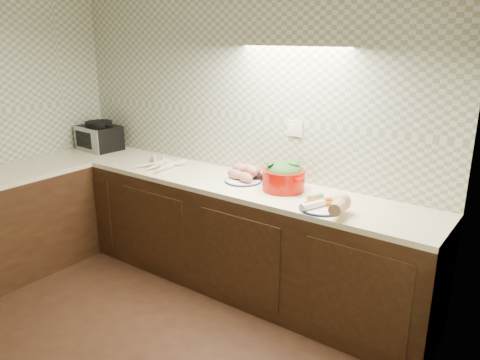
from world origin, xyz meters
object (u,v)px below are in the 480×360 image
Objects in this scene: parsnip_pile at (153,162)px; dutch_oven at (284,176)px; sweet_potato_plate at (244,175)px; onion_bowl at (259,175)px; toaster_oven at (99,136)px; veg_plate at (331,204)px.

dutch_oven is at bearing 4.62° from parsnip_pile.
parsnip_pile is at bearing -173.64° from sweet_potato_plate.
parsnip_pile is 1.25× the size of sweet_potato_plate.
onion_bowl is (0.98, 0.21, 0.01)m from parsnip_pile.
parsnip_pile is (0.88, -0.11, -0.10)m from toaster_oven.
toaster_oven is 1.79m from sweet_potato_plate.
onion_bowl is at bearing 7.04° from toaster_oven.
toaster_oven is at bearing -177.00° from onion_bowl.
parsnip_pile is 1.00m from onion_bowl.
dutch_oven is (1.27, 0.10, 0.07)m from parsnip_pile.
onion_bowl is (0.07, 0.11, -0.01)m from sweet_potato_plate.
toaster_oven is 2.63m from veg_plate.
sweet_potato_plate is 0.86× the size of veg_plate.
sweet_potato_plate is 0.36m from dutch_oven.
veg_plate is at bearing -2.80° from parsnip_pile.
onion_bowl is at bearing 58.00° from sweet_potato_plate.
toaster_oven reaches higher than parsnip_pile.
sweet_potato_plate is (1.78, -0.01, -0.08)m from toaster_oven.
dutch_oven is (2.14, -0.01, -0.03)m from toaster_oven.
toaster_oven is at bearing 172.56° from parsnip_pile.
parsnip_pile is 1.27m from dutch_oven.
dutch_oven is 0.51m from veg_plate.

